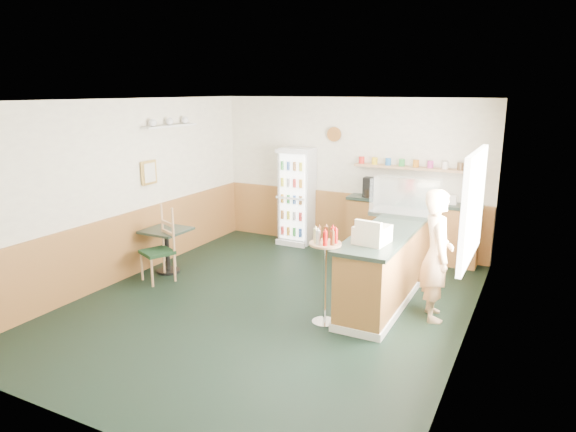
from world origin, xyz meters
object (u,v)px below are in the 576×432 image
Objects in this scene: drinks_fridge at (297,196)px; shopkeeper at (436,255)px; cafe_chair at (161,242)px; condiment_stand at (325,261)px; cash_register at (372,234)px; cafe_table at (167,242)px; display_case at (406,198)px.

drinks_fridge is 1.08× the size of shopkeeper.
condiment_stand is at bearing 17.97° from cafe_chair.
drinks_fridge is 1.48× the size of condiment_stand.
shopkeeper is (0.70, 0.43, -0.29)m from cash_register.
cash_register reaches higher than cafe_table.
condiment_stand is at bearing 103.07° from shopkeeper.
display_case is 3.72m from cafe_chair.
shopkeeper is (2.99, -2.17, -0.07)m from drinks_fridge.
shopkeeper reaches higher than display_case.
display_case is at bearing 50.16° from cafe_chair.
drinks_fridge is 2.55× the size of cafe_table.
cafe_chair is at bearing -110.36° from drinks_fridge.
shopkeeper reaches higher than cash_register.
cafe_chair is (-3.98, -0.49, -0.24)m from shopkeeper.
drinks_fridge is at bearing 33.20° from shopkeeper.
cafe_chair is at bearing -66.27° from cafe_table.
condiment_stand is 2.84m from cafe_chair.
display_case is 1.57m from cash_register.
cash_register is 0.87m from shopkeeper.
shopkeeper is (0.70, -1.12, -0.45)m from display_case.
display_case reaches higher than cafe_chair.
cash_register is at bearing -3.70° from cafe_table.
cash_register is 0.32× the size of condiment_stand.
cafe_table is at bearing 137.73° from cafe_chair.
cafe_table is (-4.10, -0.21, -0.33)m from shopkeeper.
drinks_fridge reaches higher than cafe_chair.
drinks_fridge is at bearing 121.75° from condiment_stand.
condiment_stand is at bearing -135.96° from cash_register.
shopkeeper is at bearing 33.93° from condiment_stand.
cash_register reaches higher than cafe_chair.
drinks_fridge is 2.66m from cafe_table.
cash_register reaches higher than condiment_stand.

